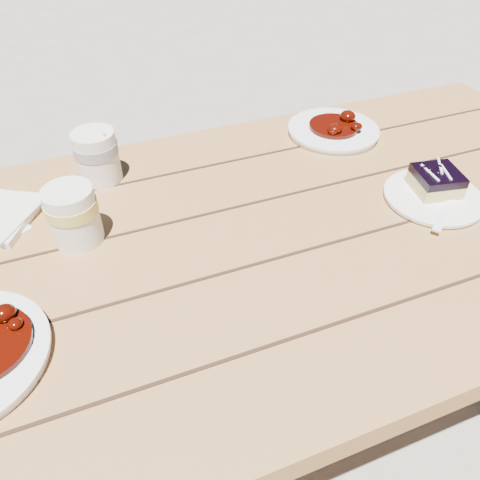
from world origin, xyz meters
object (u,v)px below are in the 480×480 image
object	(u,v)px
picnic_table	(168,316)
second_cup	(74,216)
dessert_plate	(433,198)
second_plate	(333,131)
coffee_cup	(97,157)
blueberry_cake	(436,181)

from	to	relation	value
picnic_table	second_cup	distance (m)	0.26
dessert_plate	second_cup	xyz separation A→B (m)	(-0.67, 0.13, 0.05)
picnic_table	second_cup	size ratio (longest dim) A/B	18.70
second_plate	second_cup	distance (m)	0.64
coffee_cup	second_plate	distance (m)	0.55
picnic_table	blueberry_cake	bearing A→B (deg)	-2.48
picnic_table	dessert_plate	xyz separation A→B (m)	(0.55, -0.04, 0.17)
dessert_plate	blueberry_cake	xyz separation A→B (m)	(0.01, 0.02, 0.03)
blueberry_cake	second_plate	distance (m)	0.30
second_plate	second_cup	size ratio (longest dim) A/B	1.96
picnic_table	dessert_plate	bearing A→B (deg)	-4.09
blueberry_cake	second_cup	distance (m)	0.69
picnic_table	blueberry_cake	world-z (taller)	blueberry_cake
blueberry_cake	second_plate	bearing A→B (deg)	112.83
picnic_table	second_cup	xyz separation A→B (m)	(-0.12, 0.10, 0.21)
blueberry_cake	second_plate	world-z (taller)	blueberry_cake
dessert_plate	coffee_cup	world-z (taller)	coffee_cup
picnic_table	coffee_cup	bearing A→B (deg)	100.43
picnic_table	coffee_cup	size ratio (longest dim) A/B	18.70
coffee_cup	second_cup	xyz separation A→B (m)	(-0.07, -0.18, 0.00)
dessert_plate	blueberry_cake	world-z (taller)	blueberry_cake
picnic_table	dessert_plate	distance (m)	0.57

